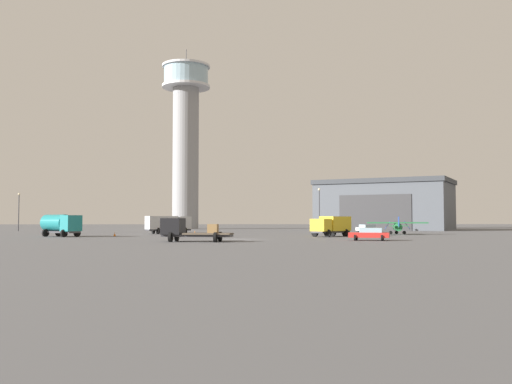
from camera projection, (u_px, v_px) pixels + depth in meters
ground_plane at (236, 239)px, 64.05m from camera, size 400.00×400.00×0.00m
control_tower at (186, 131)px, 135.19m from camera, size 11.61×11.61×43.79m
hangar at (385, 205)px, 123.23m from camera, size 33.07×29.34×10.91m
airplane_green at (397, 226)px, 84.68m from camera, size 9.14×7.14×2.70m
truck_box_silver at (168, 224)px, 88.53m from camera, size 7.30×5.26×2.80m
truck_flatbed_black at (186, 230)px, 57.18m from camera, size 7.48×4.15×2.41m
truck_fuel_tanker_teal at (61, 224)px, 73.74m from camera, size 5.98×5.24×2.94m
truck_box_yellow at (332, 225)px, 74.38m from camera, size 6.07×5.84×2.68m
car_white at (368, 228)px, 98.43m from camera, size 4.75×3.71×1.37m
car_red at (370, 234)px, 60.23m from camera, size 4.63×3.18×1.37m
light_post_west at (319, 206)px, 105.47m from camera, size 0.44×0.44×8.17m
light_post_east at (19, 208)px, 110.17m from camera, size 0.44×0.44×7.49m
traffic_cone_near_left at (172, 237)px, 64.53m from camera, size 0.36×0.36×0.57m
traffic_cone_near_right at (195, 233)px, 77.20m from camera, size 0.36×0.36×0.74m
traffic_cone_mid_apron at (115, 234)px, 74.91m from camera, size 0.36×0.36×0.60m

